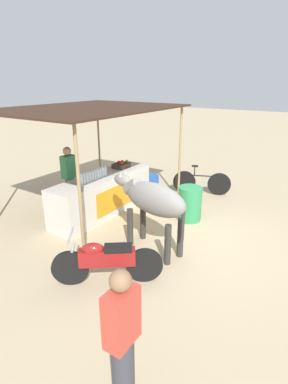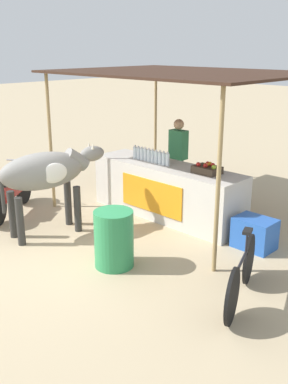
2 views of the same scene
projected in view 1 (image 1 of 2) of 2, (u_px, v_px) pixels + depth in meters
The scene contains 12 objects.
ground_plane at pixel (182, 235), 6.48m from camera, with size 60.00×60.00×0.00m, color tan.
stall_counter at pixel (103, 194), 7.44m from camera, with size 3.00×0.82×0.96m.
stall_awning at pixel (89, 112), 6.90m from camera, with size 4.20×3.20×2.56m.
water_bottle_row at pixel (94, 175), 6.93m from camera, with size 0.88×0.07×0.25m.
fruit_crate at pixel (122, 165), 7.93m from camera, with size 0.44×0.32×0.18m.
vendor_behind_counter at pixel (69, 179), 7.40m from camera, with size 0.34×0.22×1.65m.
cooler_box at pixel (147, 183), 8.96m from camera, with size 0.60×0.44×0.48m, color blue.
water_barrel at pixel (190, 204), 7.06m from camera, with size 0.55×0.55×0.82m, color #2D8C51.
cow at pixel (152, 200), 5.59m from camera, with size 0.79×1.85×1.44m.
motorcycle_parked at pixel (106, 260), 4.81m from camera, with size 1.15×1.49×0.90m.
bicycle_leaning at pixel (201, 182), 8.71m from camera, with size 0.64×1.56×0.85m.
passerby_on_street at pixel (122, 344), 2.77m from camera, with size 0.34×0.22×1.65m.
Camera 1 is at (-5.27, -2.45, 3.13)m, focal length 28.00 mm.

